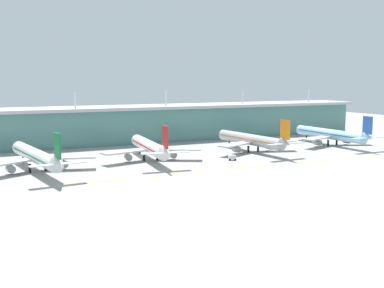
% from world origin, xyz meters
% --- Properties ---
extents(ground_plane, '(600.00, 600.00, 0.00)m').
position_xyz_m(ground_plane, '(0.00, 0.00, 0.00)').
color(ground_plane, gray).
extents(terminal_building, '(288.00, 34.00, 31.04)m').
position_xyz_m(terminal_building, '(-0.00, 102.40, 11.22)').
color(terminal_building, slate).
rests_on(terminal_building, ground).
extents(airliner_nearest, '(48.47, 68.14, 18.90)m').
position_xyz_m(airliner_nearest, '(-88.14, 28.10, 6.45)').
color(airliner_nearest, silver).
rests_on(airliner_nearest, ground).
extents(airliner_near_middle, '(48.45, 62.41, 18.90)m').
position_xyz_m(airliner_near_middle, '(-35.63, 32.99, 6.45)').
color(airliner_near_middle, white).
rests_on(airliner_near_middle, ground).
extents(airliner_far_middle, '(48.69, 62.25, 18.90)m').
position_xyz_m(airliner_far_middle, '(22.58, 34.38, 6.45)').
color(airliner_far_middle, '#ADB2BC').
rests_on(airliner_far_middle, ground).
extents(airliner_farthest, '(48.79, 65.30, 18.90)m').
position_xyz_m(airliner_farthest, '(78.32, 35.71, 6.45)').
color(airliner_farthest, '#9ED1EA').
rests_on(airliner_farthest, ground).
extents(taxiway_stripe_west, '(28.00, 0.70, 0.04)m').
position_xyz_m(taxiway_stripe_west, '(-71.00, -4.16, 0.02)').
color(taxiway_stripe_west, yellow).
rests_on(taxiway_stripe_west, ground).
extents(taxiway_stripe_mid_west, '(28.00, 0.70, 0.04)m').
position_xyz_m(taxiway_stripe_mid_west, '(-37.00, -4.16, 0.02)').
color(taxiway_stripe_mid_west, yellow).
rests_on(taxiway_stripe_mid_west, ground).
extents(taxiway_stripe_centre, '(28.00, 0.70, 0.04)m').
position_xyz_m(taxiway_stripe_centre, '(-3.00, -4.16, 0.02)').
color(taxiway_stripe_centre, yellow).
rests_on(taxiway_stripe_centre, ground).
extents(taxiway_stripe_mid_east, '(28.00, 0.70, 0.04)m').
position_xyz_m(taxiway_stripe_mid_east, '(31.00, -4.16, 0.02)').
color(taxiway_stripe_mid_east, yellow).
rests_on(taxiway_stripe_mid_east, ground).
extents(taxiway_stripe_east, '(28.00, 0.70, 0.04)m').
position_xyz_m(taxiway_stripe_east, '(65.00, -4.16, 0.02)').
color(taxiway_stripe_east, yellow).
rests_on(taxiway_stripe_east, ground).
extents(baggage_cart, '(4.01, 3.08, 2.48)m').
position_xyz_m(baggage_cart, '(-0.53, 15.73, 1.26)').
color(baggage_cart, silver).
rests_on(baggage_cart, ground).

